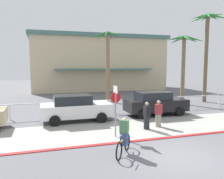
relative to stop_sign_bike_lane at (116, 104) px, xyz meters
name	(u,v)px	position (x,y,z in m)	size (l,w,h in m)	color
ground_plane	(108,109)	(1.61, 6.87, -1.68)	(80.00, 80.00, 0.00)	#5B5B60
sidewalk_strip	(137,128)	(1.61, 1.07, -1.67)	(44.00, 4.00, 0.02)	#9E9E93
curb_paint	(153,139)	(1.61, -0.93, -1.66)	(44.00, 0.24, 0.03)	maroon
building_backdrop	(97,63)	(4.56, 23.08, 2.21)	(19.20, 9.83, 7.73)	beige
rail_fence	(114,102)	(1.61, 5.37, -0.84)	(19.04, 0.08, 1.04)	white
stop_sign_bike_lane	(116,104)	(0.00, 0.00, 0.00)	(0.52, 0.56, 2.56)	gray
palm_tree_2	(107,50)	(2.69, 10.85, 3.29)	(3.20, 3.18, 6.78)	#846B4C
palm_tree_3	(184,52)	(8.85, 7.43, 3.07)	(2.96, 3.70, 6.23)	#756047
palm_tree_4	(207,35)	(11.59, 7.80, 4.67)	(3.07, 3.37, 8.40)	brown
car_white_1	(76,108)	(-1.44, 3.77, -0.81)	(4.40, 2.02, 1.69)	white
car_black_2	(155,103)	(4.26, 3.94, -0.81)	(4.40, 2.02, 1.69)	black
cyclist_yellow_0	(124,137)	(-0.36, -2.20, -0.98)	(1.14, 1.49, 1.50)	black
pedestrian_0	(158,115)	(2.94, 1.02, -0.97)	(0.48, 0.45, 1.56)	gray
pedestrian_1	(147,117)	(2.06, 0.74, -0.97)	(0.33, 0.41, 1.55)	#232326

